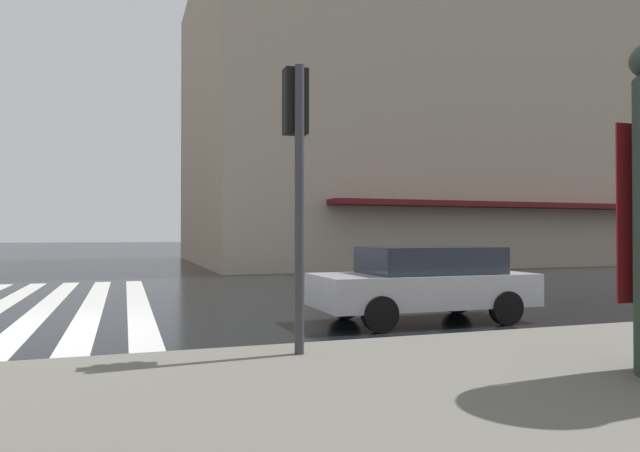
# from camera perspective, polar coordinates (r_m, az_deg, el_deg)

# --- Properties ---
(ground_plane) EXTENTS (220.00, 220.00, 0.00)m
(ground_plane) POSITION_cam_1_polar(r_m,az_deg,el_deg) (10.90, -26.95, -9.42)
(ground_plane) COLOR black
(zebra_crossing) EXTENTS (13.00, 5.50, 0.01)m
(zebra_crossing) POSITION_cam_1_polar(r_m,az_deg,el_deg) (14.92, -27.24, -7.04)
(zebra_crossing) COLOR silver
(zebra_crossing) RESTS_ON ground_plane
(haussmann_block_corner) EXTENTS (19.33, 29.50, 20.04)m
(haussmann_block_corner) POSITION_cam_1_polar(r_m,az_deg,el_deg) (38.03, 11.07, 11.62)
(haussmann_block_corner) COLOR tan
(haussmann_block_corner) RESTS_ON ground_plane
(traffic_signal_post) EXTENTS (0.44, 0.30, 3.63)m
(traffic_signal_post) POSITION_cam_1_polar(r_m,az_deg,el_deg) (7.45, -2.31, 7.81)
(traffic_signal_post) COLOR #333338
(traffic_signal_post) RESTS_ON sidewalk_pavement
(car_silver) EXTENTS (1.85, 4.10, 1.41)m
(car_silver) POSITION_cam_1_polar(r_m,az_deg,el_deg) (11.08, 10.26, -5.42)
(car_silver) COLOR #B7B7BC
(car_silver) RESTS_ON ground_plane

